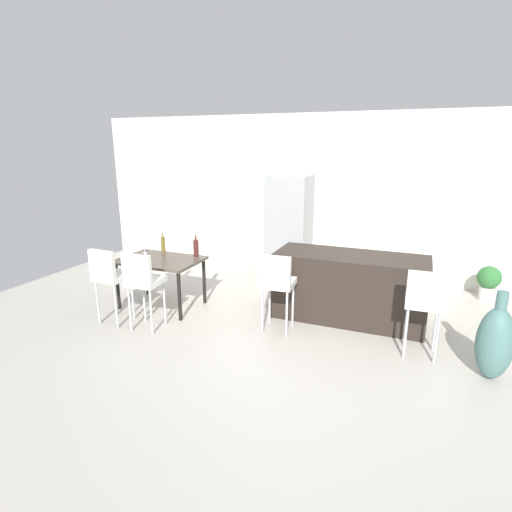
{
  "coord_description": "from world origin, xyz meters",
  "views": [
    {
      "loc": [
        1.31,
        -4.61,
        2.35
      ],
      "look_at": [
        -0.76,
        0.46,
        0.85
      ],
      "focal_mm": 28.49,
      "sensor_mm": 36.0,
      "label": 1
    }
  ],
  "objects": [
    {
      "name": "dining_chair_far",
      "position": [
        -1.89,
        -0.61,
        0.7
      ],
      "size": [
        0.42,
        0.42,
        1.05
      ],
      "color": "silver",
      "rests_on": "ground_plane"
    },
    {
      "name": "dining_chair_near",
      "position": [
        -2.43,
        -0.61,
        0.7
      ],
      "size": [
        0.42,
        0.42,
        1.05
      ],
      "color": "silver",
      "rests_on": "ground_plane"
    },
    {
      "name": "potted_plant",
      "position": [
        2.39,
        2.27,
        0.32
      ],
      "size": [
        0.35,
        0.35,
        0.55
      ],
      "color": "beige",
      "rests_on": "ground_plane"
    },
    {
      "name": "wine_bottle_middle",
      "position": [
        -1.74,
        0.49,
        0.87
      ],
      "size": [
        0.08,
        0.08,
        0.32
      ],
      "color": "#471E19",
      "rests_on": "dining_table"
    },
    {
      "name": "bar_chair_middle",
      "position": [
        1.45,
        -0.01,
        0.7
      ],
      "size": [
        0.41,
        0.41,
        1.05
      ],
      "color": "silver",
      "rests_on": "ground_plane"
    },
    {
      "name": "wine_glass_right",
      "position": [
        -2.59,
        0.36,
        0.86
      ],
      "size": [
        0.07,
        0.07,
        0.17
      ],
      "color": "silver",
      "rests_on": "dining_table"
    },
    {
      "name": "wine_glass_left",
      "position": [
        -2.19,
        -0.13,
        0.86
      ],
      "size": [
        0.07,
        0.07,
        0.17
      ],
      "color": "silver",
      "rests_on": "dining_table"
    },
    {
      "name": "ground_plane",
      "position": [
        0.0,
        0.0,
        0.0
      ],
      "size": [
        10.0,
        10.0,
        0.0
      ],
      "primitive_type": "plane",
      "color": "#ADA89E"
    },
    {
      "name": "kitchen_island",
      "position": [
        0.5,
        0.77,
        0.46
      ],
      "size": [
        2.03,
        0.8,
        0.92
      ],
      "primitive_type": "cube",
      "color": "black",
      "rests_on": "ground_plane"
    },
    {
      "name": "wine_bottle_inner",
      "position": [
        -2.34,
        0.5,
        0.87
      ],
      "size": [
        0.07,
        0.07,
        0.31
      ],
      "color": "brown",
      "rests_on": "dining_table"
    },
    {
      "name": "refrigerator",
      "position": [
        -0.86,
        2.28,
        0.92
      ],
      "size": [
        0.72,
        0.68,
        1.84
      ],
      "primitive_type": "cube",
      "color": "#939699",
      "rests_on": "ground_plane"
    },
    {
      "name": "floor_vase",
      "position": [
        2.15,
        -0.2,
        0.4
      ],
      "size": [
        0.36,
        0.36,
        0.96
      ],
      "color": "#47706B",
      "rests_on": "ground_plane"
    },
    {
      "name": "bar_chair_left",
      "position": [
        -0.28,
        -0.01,
        0.7
      ],
      "size": [
        0.42,
        0.42,
        1.05
      ],
      "color": "silver",
      "rests_on": "ground_plane"
    },
    {
      "name": "back_wall",
      "position": [
        0.0,
        2.72,
        1.45
      ],
      "size": [
        10.0,
        0.12,
        2.9
      ],
      "primitive_type": "cube",
      "color": "silver",
      "rests_on": "ground_plane"
    },
    {
      "name": "dining_table",
      "position": [
        -2.16,
        0.16,
        0.66
      ],
      "size": [
        1.18,
        0.81,
        0.74
      ],
      "color": "#4C4238",
      "rests_on": "ground_plane"
    }
  ]
}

